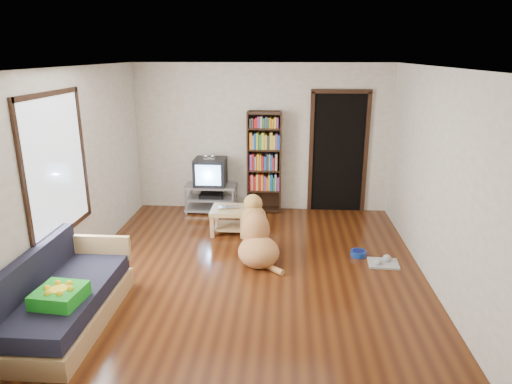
# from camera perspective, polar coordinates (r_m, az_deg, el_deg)

# --- Properties ---
(ground) EXTENTS (5.00, 5.00, 0.00)m
(ground) POSITION_cam_1_polar(r_m,az_deg,el_deg) (6.16, -0.58, -9.59)
(ground) COLOR #50260D
(ground) RESTS_ON ground
(ceiling) EXTENTS (5.00, 5.00, 0.00)m
(ceiling) POSITION_cam_1_polar(r_m,az_deg,el_deg) (5.51, -0.66, 15.37)
(ceiling) COLOR white
(ceiling) RESTS_ON ground
(wall_back) EXTENTS (4.50, 0.00, 4.50)m
(wall_back) POSITION_cam_1_polar(r_m,az_deg,el_deg) (8.13, 0.76, 6.71)
(wall_back) COLOR silver
(wall_back) RESTS_ON ground
(wall_front) EXTENTS (4.50, 0.00, 4.50)m
(wall_front) POSITION_cam_1_polar(r_m,az_deg,el_deg) (3.35, -3.96, -8.86)
(wall_front) COLOR silver
(wall_front) RESTS_ON ground
(wall_left) EXTENTS (0.00, 5.00, 5.00)m
(wall_left) POSITION_cam_1_polar(r_m,az_deg,el_deg) (6.28, -21.56, 2.38)
(wall_left) COLOR silver
(wall_left) RESTS_ON ground
(wall_right) EXTENTS (0.00, 5.00, 5.00)m
(wall_right) POSITION_cam_1_polar(r_m,az_deg,el_deg) (5.96, 21.49, 1.65)
(wall_right) COLOR silver
(wall_right) RESTS_ON ground
(green_cushion) EXTENTS (0.47, 0.47, 0.14)m
(green_cushion) POSITION_cam_1_polar(r_m,az_deg,el_deg) (4.95, -23.33, -11.79)
(green_cushion) COLOR green
(green_cushion) RESTS_ON sofa
(laptop) EXTENTS (0.35, 0.27, 0.03)m
(laptop) POSITION_cam_1_polar(r_m,az_deg,el_deg) (7.19, -3.46, -2.04)
(laptop) COLOR silver
(laptop) RESTS_ON coffee_table
(dog_bowl) EXTENTS (0.22, 0.22, 0.08)m
(dog_bowl) POSITION_cam_1_polar(r_m,az_deg,el_deg) (6.66, 12.67, -7.50)
(dog_bowl) COLOR navy
(dog_bowl) RESTS_ON ground
(grey_rag) EXTENTS (0.42, 0.35, 0.03)m
(grey_rag) POSITION_cam_1_polar(r_m,az_deg,el_deg) (6.51, 15.62, -8.60)
(grey_rag) COLOR #ABABAB
(grey_rag) RESTS_ON ground
(window) EXTENTS (0.03, 1.46, 1.70)m
(window) POSITION_cam_1_polar(r_m,az_deg,el_deg) (5.79, -23.68, 3.02)
(window) COLOR white
(window) RESTS_ON wall_left
(doorway) EXTENTS (1.03, 0.05, 2.19)m
(doorway) POSITION_cam_1_polar(r_m,az_deg,el_deg) (8.19, 10.26, 5.21)
(doorway) COLOR black
(doorway) RESTS_ON wall_back
(tv_stand) EXTENTS (0.90, 0.45, 0.50)m
(tv_stand) POSITION_cam_1_polar(r_m,az_deg,el_deg) (8.24, -5.63, -0.63)
(tv_stand) COLOR #99999E
(tv_stand) RESTS_ON ground
(crt_tv) EXTENTS (0.55, 0.52, 0.58)m
(crt_tv) POSITION_cam_1_polar(r_m,az_deg,el_deg) (8.13, -5.70, 2.60)
(crt_tv) COLOR black
(crt_tv) RESTS_ON tv_stand
(bookshelf) EXTENTS (0.60, 0.30, 1.80)m
(bookshelf) POSITION_cam_1_polar(r_m,az_deg,el_deg) (8.04, 1.05, 4.40)
(bookshelf) COLOR black
(bookshelf) RESTS_ON ground
(sofa) EXTENTS (0.80, 1.80, 0.80)m
(sofa) POSITION_cam_1_polar(r_m,az_deg,el_deg) (5.33, -22.86, -12.40)
(sofa) COLOR tan
(sofa) RESTS_ON ground
(coffee_table) EXTENTS (0.55, 0.55, 0.40)m
(coffee_table) POSITION_cam_1_polar(r_m,az_deg,el_deg) (7.27, -3.41, -2.95)
(coffee_table) COLOR tan
(coffee_table) RESTS_ON ground
(dog) EXTENTS (0.71, 1.00, 0.90)m
(dog) POSITION_cam_1_polar(r_m,az_deg,el_deg) (6.31, 0.06, -5.63)
(dog) COLOR #C87E4C
(dog) RESTS_ON ground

